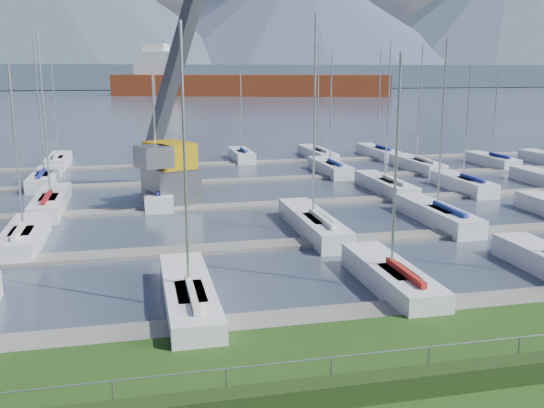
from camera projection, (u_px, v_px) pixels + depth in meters
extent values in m
cube|color=#3E495B|center=(147.00, 93.00, 265.18)|extent=(800.00, 540.00, 0.20)
cube|color=#203613|center=(369.00, 388.00, 17.09)|extent=(80.00, 0.70, 0.70)
cylinder|color=#93969B|center=(365.00, 354.00, 17.28)|extent=(80.00, 0.04, 0.04)
cube|color=#425260|center=(143.00, 76.00, 330.44)|extent=(900.00, 80.00, 12.00)
cone|color=#464E67|center=(299.00, 21.00, 422.55)|extent=(300.00, 300.00, 85.00)
cone|color=#455465|center=(508.00, 16.00, 467.26)|extent=(320.00, 320.00, 100.00)
cube|color=slate|center=(307.00, 318.00, 23.30)|extent=(90.00, 1.60, 0.25)
cube|color=gray|center=(256.00, 246.00, 32.82)|extent=(90.00, 1.60, 0.25)
cube|color=slate|center=(228.00, 207.00, 42.34)|extent=(90.00, 1.60, 0.25)
cube|color=gray|center=(210.00, 182.00, 51.86)|extent=(90.00, 1.60, 0.25)
cube|color=slate|center=(198.00, 164.00, 61.39)|extent=(90.00, 1.60, 0.25)
cube|color=#595B61|center=(171.00, 184.00, 42.98)|extent=(4.19, 4.19, 2.60)
cube|color=#BF8F0B|center=(170.00, 155.00, 42.53)|extent=(3.71, 4.14, 1.80)
cube|color=#54565B|center=(186.00, 27.00, 45.26)|extent=(6.92, 9.97, 19.89)
cube|color=slate|center=(154.00, 157.00, 40.32)|extent=(2.70, 2.80, 1.40)
cube|color=maroon|center=(251.00, 88.00, 229.38)|extent=(103.81, 50.46, 10.00)
cube|color=silver|center=(157.00, 68.00, 231.47)|extent=(17.77, 17.77, 12.00)
cube|color=silver|center=(156.00, 49.00, 229.96)|extent=(10.15, 10.15, 4.00)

